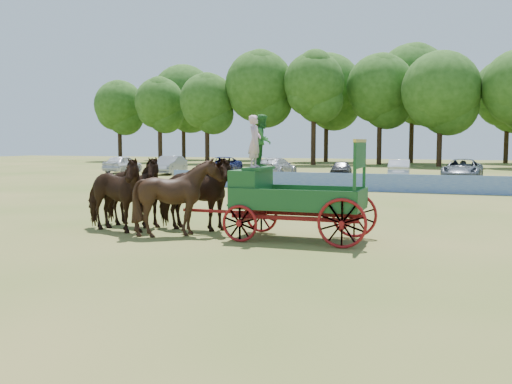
# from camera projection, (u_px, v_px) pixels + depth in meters

# --- Properties ---
(ground) EXTENTS (160.00, 160.00, 0.00)m
(ground) POSITION_uv_depth(u_px,v_px,m) (314.00, 245.00, 16.09)
(ground) COLOR olive
(ground) RESTS_ON ground
(horse_lead_left) EXTENTS (3.11, 1.96, 2.44)m
(horse_lead_left) POSITION_uv_depth(u_px,v_px,m) (112.00, 194.00, 18.44)
(horse_lead_left) COLOR black
(horse_lead_left) RESTS_ON ground
(horse_lead_right) EXTENTS (3.07, 1.80, 2.44)m
(horse_lead_right) POSITION_uv_depth(u_px,v_px,m) (131.00, 192.00, 19.47)
(horse_lead_right) COLOR black
(horse_lead_right) RESTS_ON ground
(horse_wheel_left) EXTENTS (2.50, 2.30, 2.44)m
(horse_wheel_left) POSITION_uv_depth(u_px,v_px,m) (178.00, 197.00, 17.63)
(horse_wheel_left) COLOR black
(horse_wheel_left) RESTS_ON ground
(horse_wheel_right) EXTENTS (2.90, 1.35, 2.44)m
(horse_wheel_right) POSITION_uv_depth(u_px,v_px,m) (194.00, 194.00, 18.66)
(horse_wheel_right) COLOR black
(horse_wheel_right) RESTS_ON ground
(farm_dray) EXTENTS (6.00, 2.00, 3.75)m
(farm_dray) POSITION_uv_depth(u_px,v_px,m) (275.00, 184.00, 17.14)
(farm_dray) COLOR maroon
(farm_dray) RESTS_ON ground
(sponsor_banner) EXTENTS (26.00, 0.08, 1.05)m
(sponsor_banner) POSITION_uv_depth(u_px,v_px,m) (373.00, 183.00, 33.24)
(sponsor_banner) COLOR #1F4AAA
(sponsor_banner) RESTS_ON ground
(parked_cars) EXTENTS (54.38, 7.52, 1.64)m
(parked_cars) POSITION_uv_depth(u_px,v_px,m) (398.00, 169.00, 44.42)
(parked_cars) COLOR silver
(parked_cars) RESTS_ON ground
(treeline) EXTENTS (89.59, 24.36, 15.94)m
(treeline) POSITION_uv_depth(u_px,v_px,m) (397.00, 89.00, 72.71)
(treeline) COLOR #382314
(treeline) RESTS_ON ground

